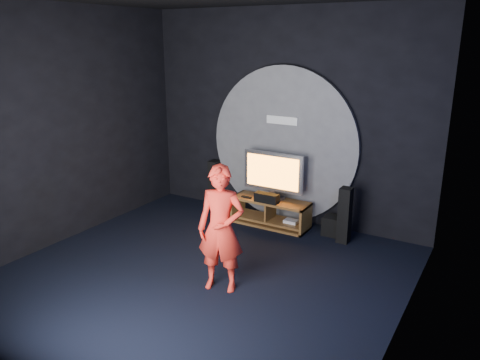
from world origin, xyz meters
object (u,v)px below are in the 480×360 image
object	(u,v)px
tv	(273,174)
tower_speaker_right	(345,215)
subwoofer	(333,225)
media_console	(271,214)
player	(221,229)
tower_speaker_left	(215,184)

from	to	relation	value
tv	tower_speaker_right	xyz separation A→B (m)	(1.27, -0.09, -0.44)
tv	subwoofer	distance (m)	1.26
tv	media_console	bearing A→B (deg)	-83.67
tv	player	size ratio (longest dim) A/B	0.66
media_console	subwoofer	bearing A→B (deg)	8.48
subwoofer	player	world-z (taller)	player
tv	tower_speaker_left	size ratio (longest dim) A/B	1.20
tower_speaker_left	player	size ratio (longest dim) A/B	0.55
subwoofer	tower_speaker_left	bearing A→B (deg)	176.39
media_console	tv	distance (m)	0.69
tv	subwoofer	world-z (taller)	tv
tower_speaker_left	player	bearing A→B (deg)	-54.80
tower_speaker_right	tower_speaker_left	bearing A→B (deg)	172.76
tower_speaker_right	player	bearing A→B (deg)	-112.02
media_console	tv	bearing A→B (deg)	96.33
player	media_console	bearing A→B (deg)	84.60
tower_speaker_left	player	distance (m)	3.01
tower_speaker_left	player	xyz separation A→B (m)	(1.72, -2.44, 0.36)
media_console	tower_speaker_right	size ratio (longest dim) A/B	1.50
subwoofer	tv	bearing A→B (deg)	-175.27
tower_speaker_right	subwoofer	size ratio (longest dim) A/B	2.83
media_console	subwoofer	world-z (taller)	media_console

